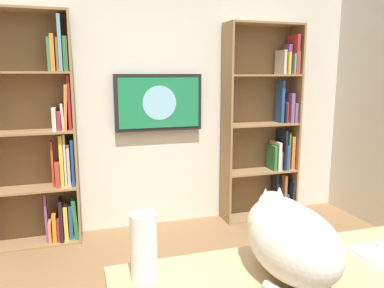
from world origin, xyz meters
TOP-DOWN VIEW (x-y plane):
  - wall_back at (0.00, -2.23)m, footprint 4.52×0.06m
  - bookshelf_left at (-1.26, -2.06)m, footprint 0.82×0.28m
  - bookshelf_right at (1.06, -2.06)m, footprint 0.79×0.28m
  - wall_mounted_tv at (-0.05, -2.15)m, footprint 0.89×0.07m
  - cat at (-0.05, 0.33)m, footprint 0.32×0.65m
  - paper_towel_roll at (0.53, 0.19)m, footprint 0.11×0.11m
  - coffee_mug at (-0.30, 0.17)m, footprint 0.08×0.08m

SIDE VIEW (x-z plane):
  - coffee_mug at x=-0.30m, z-range 0.76..0.86m
  - paper_towel_roll at x=0.53m, z-range 0.76..1.04m
  - cat at x=-0.05m, z-range 0.76..1.09m
  - bookshelf_left at x=-1.26m, z-range -0.05..2.05m
  - bookshelf_right at x=1.06m, z-range -0.06..2.08m
  - wall_mounted_tv at x=-0.05m, z-range 1.01..1.58m
  - wall_back at x=0.00m, z-range 0.00..2.70m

